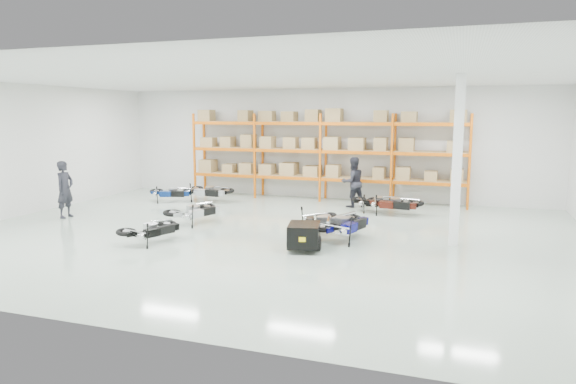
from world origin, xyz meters
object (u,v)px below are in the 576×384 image
(moto_back_d, at_px, (394,200))
(person_back, at_px, (353,182))
(moto_black_far_left, at_px, (151,226))
(moto_back_a, at_px, (171,190))
(person_left, at_px, (65,189))
(moto_silver_left, at_px, (194,208))
(trailer, at_px, (304,235))
(moto_back_c, at_px, (377,199))
(moto_back_b, at_px, (208,188))
(moto_blue_centre, at_px, (343,220))
(moto_touring_right, at_px, (320,218))

(moto_back_d, bearing_deg, person_back, 63.08)
(moto_back_d, distance_m, person_back, 2.03)
(moto_black_far_left, relative_size, moto_back_a, 0.99)
(moto_back_d, relative_size, person_left, 0.89)
(moto_silver_left, height_order, moto_back_d, moto_back_d)
(trailer, xyz_separation_m, moto_back_c, (0.94, 5.88, 0.08))
(moto_back_b, relative_size, moto_back_d, 1.03)
(moto_silver_left, distance_m, moto_black_far_left, 2.58)
(moto_blue_centre, xyz_separation_m, moto_black_far_left, (-4.86, -1.96, -0.10))
(moto_back_c, relative_size, moto_back_d, 0.92)
(moto_blue_centre, xyz_separation_m, moto_touring_right, (-0.72, 0.22, -0.03))
(moto_silver_left, distance_m, moto_back_d, 6.80)
(moto_blue_centre, bearing_deg, moto_back_c, -74.66)
(moto_silver_left, distance_m, trailer, 4.70)
(moto_silver_left, bearing_deg, moto_back_a, -28.25)
(moto_black_far_left, relative_size, moto_touring_right, 0.87)
(person_back, bearing_deg, moto_black_far_left, 22.70)
(moto_back_c, height_order, person_left, person_left)
(moto_silver_left, bearing_deg, moto_back_d, -127.82)
(moto_back_c, height_order, person_back, person_back)
(moto_black_far_left, height_order, moto_back_b, moto_back_b)
(trailer, bearing_deg, moto_black_far_left, 176.27)
(moto_touring_right, xyz_separation_m, trailer, (0.00, -1.60, -0.15))
(moto_back_c, relative_size, person_left, 0.82)
(moto_back_a, bearing_deg, person_left, 140.10)
(trailer, bearing_deg, moto_back_a, 131.35)
(moto_back_a, height_order, moto_back_b, moto_back_b)
(moto_black_far_left, bearing_deg, moto_back_b, -54.46)
(moto_black_far_left, relative_size, person_back, 0.83)
(moto_blue_centre, relative_size, trailer, 1.12)
(moto_back_b, xyz_separation_m, moto_back_d, (7.39, -0.43, -0.02))
(person_left, height_order, person_back, person_left)
(moto_back_a, bearing_deg, person_back, -96.01)
(moto_blue_centre, xyz_separation_m, moto_back_b, (-6.54, 4.56, -0.04))
(trailer, relative_size, moto_back_c, 1.07)
(moto_touring_right, height_order, moto_back_b, moto_touring_right)
(moto_silver_left, relative_size, moto_back_c, 1.08)
(moto_black_far_left, distance_m, moto_touring_right, 4.68)
(moto_blue_centre, xyz_separation_m, moto_back_d, (0.85, 4.13, -0.06))
(person_back, bearing_deg, moto_back_a, -28.09)
(moto_blue_centre, distance_m, moto_silver_left, 5.01)
(moto_back_c, distance_m, moto_back_d, 0.73)
(moto_back_d, bearing_deg, moto_silver_left, 127.42)
(moto_black_far_left, distance_m, moto_back_d, 8.35)
(moto_silver_left, bearing_deg, moto_touring_right, -164.27)
(moto_blue_centre, bearing_deg, person_left, 17.39)
(moto_touring_right, relative_size, trailer, 1.06)
(moto_back_b, bearing_deg, moto_blue_centre, -118.82)
(moto_black_far_left, bearing_deg, person_left, -2.78)
(moto_touring_right, relative_size, moto_back_a, 1.14)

